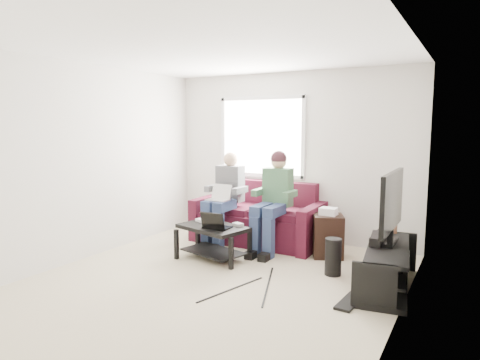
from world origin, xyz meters
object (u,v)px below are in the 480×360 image
object	(u,v)px
sofa	(259,220)
subwoofer	(333,257)
coffee_table	(213,234)
end_table	(328,235)
tv_stand	(387,269)
tv	(392,203)

from	to	relation	value
sofa	subwoofer	xyz separation A→B (m)	(1.46, -0.92, -0.11)
coffee_table	end_table	distance (m)	1.56
end_table	subwoofer	bearing A→B (deg)	-67.34
sofa	tv_stand	size ratio (longest dim) A/B	1.31
tv_stand	end_table	distance (m)	1.21
tv	subwoofer	distance (m)	0.96
sofa	tv	world-z (taller)	tv
coffee_table	subwoofer	size ratio (longest dim) A/B	2.27
tv_stand	subwoofer	size ratio (longest dim) A/B	3.30
tv	end_table	distance (m)	1.31
tv	end_table	xyz separation A→B (m)	(-0.92, 0.68, -0.63)
coffee_table	subwoofer	xyz separation A→B (m)	(1.59, 0.18, -0.11)
tv_stand	tv	distance (m)	0.73
end_table	coffee_table	bearing A→B (deg)	-147.01
coffee_table	subwoofer	world-z (taller)	coffee_table
coffee_table	end_table	bearing A→B (deg)	32.99
tv	tv_stand	bearing A→B (deg)	-88.53
tv_stand	end_table	bearing A→B (deg)	139.94
coffee_table	tv_stand	xyz separation A→B (m)	(2.24, 0.07, -0.12)
sofa	tv	distance (m)	2.37
sofa	coffee_table	xyz separation A→B (m)	(-0.14, -1.09, 0.00)
tv_stand	subwoofer	xyz separation A→B (m)	(-0.64, 0.10, 0.01)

